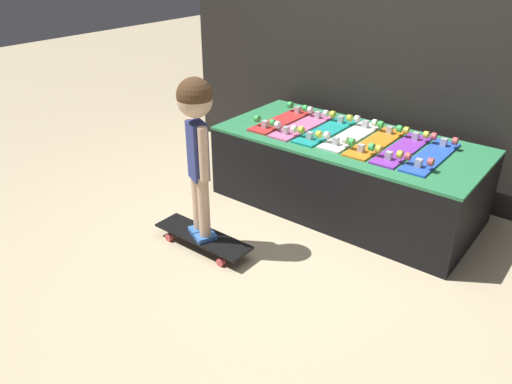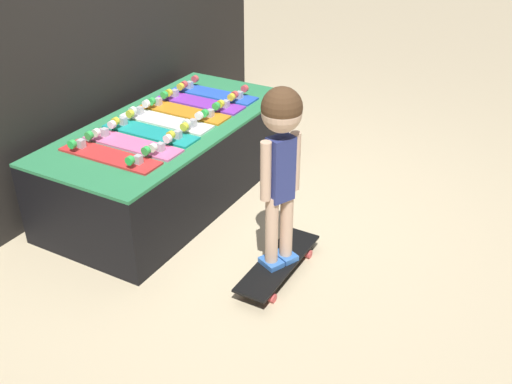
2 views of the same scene
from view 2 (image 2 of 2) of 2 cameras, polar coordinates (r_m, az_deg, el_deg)
ground_plane at (r=4.03m, az=-0.71°, el=-2.36°), size 16.00×16.00×0.00m
back_wall at (r=4.26m, az=-15.88°, el=16.36°), size 3.94×0.10×2.46m
display_rack at (r=4.20m, az=-8.09°, el=3.07°), size 1.89×0.89×0.56m
skateboard_red_on_rack at (r=3.66m, az=-13.77°, el=3.49°), size 0.17×0.67×0.09m
skateboard_pink_on_rack at (r=3.78m, az=-11.70°, el=4.64°), size 0.17×0.67×0.09m
skateboard_teal_on_rack at (r=3.93m, az=-10.04°, el=5.77°), size 0.17×0.67×0.09m
skateboard_white_on_rack at (r=4.08m, az=-8.57°, el=6.84°), size 0.17×0.67×0.09m
skateboard_orange_on_rack at (r=4.22m, az=-6.87°, el=7.76°), size 0.17×0.67×0.09m
skateboard_purple_on_rack at (r=4.37m, az=-5.35°, el=8.62°), size 0.17×0.67×0.09m
skateboard_blue_on_rack at (r=4.52m, az=-3.99°, el=9.44°), size 0.17×0.67×0.09m
skateboard_on_floor at (r=3.47m, az=2.14°, el=-6.82°), size 0.71×0.20×0.09m
child at (r=3.08m, az=2.39°, el=4.44°), size 0.24×0.21×1.05m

